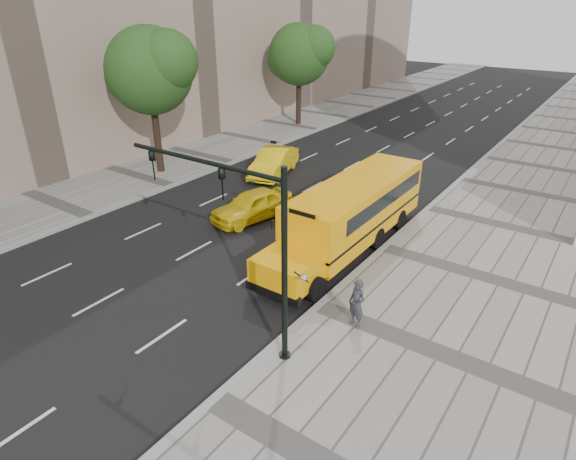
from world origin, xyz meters
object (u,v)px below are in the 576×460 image
Objects in this scene: tree_c at (300,54)px; taxi_far at (274,162)px; tree_b at (150,70)px; taxi_near at (252,205)px; pedestrian at (357,304)px; school_bus at (353,209)px; traffic_signal at (246,233)px.

taxi_far is at bearing -63.02° from tree_c.
tree_b reaches higher than taxi_near.
pedestrian reaches higher than taxi_near.
tree_c is 23.61m from school_bus.
school_bus is at bearing 18.21° from taxi_near.
tree_b reaches higher than school_bus.
tree_c is at bearing 100.61° from taxi_far.
school_bus is 8.61m from traffic_signal.
pedestrian is at bearing -16.84° from taxi_near.
taxi_near is at bearing 168.27° from pedestrian.
school_bus reaches higher than taxi_near.
tree_b is 2.01× the size of taxi_near.
tree_c is 21.17m from taxi_near.
tree_b reaches higher than taxi_far.
pedestrian is at bearing 47.41° from traffic_signal.
tree_c is 30.43m from traffic_signal.
tree_c is at bearing 130.91° from taxi_near.
tree_c is 1.91× the size of taxi_near.
taxi_near is (9.37, -18.23, -5.30)m from tree_c.
pedestrian is at bearing -60.40° from school_bus.
taxi_near is 2.50× the size of pedestrian.
taxi_near is at bearing 128.51° from traffic_signal.
tree_c reaches higher than taxi_far.
traffic_signal is (6.23, -7.83, 3.33)m from taxi_near.
traffic_signal is (-2.47, -2.69, 3.04)m from pedestrian.
pedestrian is at bearing -22.14° from tree_b.
school_bus is (14.90, -1.78, -4.70)m from tree_b.
pedestrian is (8.70, -5.14, 0.28)m from taxi_near.
taxi_far is 2.82× the size of pedestrian.
taxi_near is 10.54m from traffic_signal.
taxi_far is at bearing 146.74° from school_bus.
traffic_signal is at bearing -37.78° from taxi_near.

